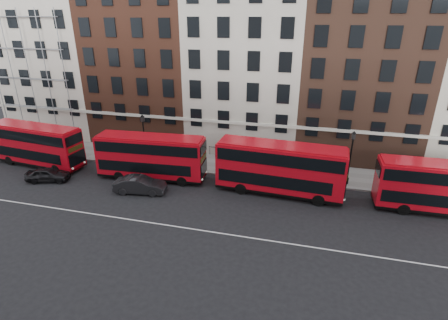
% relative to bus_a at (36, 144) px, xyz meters
% --- Properties ---
extents(ground, '(120.00, 120.00, 0.00)m').
position_rel_bus_a_xyz_m(ground, '(20.49, -5.52, -2.42)').
color(ground, black).
rests_on(ground, ground).
extents(pavement, '(80.00, 5.00, 0.15)m').
position_rel_bus_a_xyz_m(pavement, '(20.49, 4.98, -2.34)').
color(pavement, gray).
rests_on(pavement, ground).
extents(kerb, '(80.00, 0.30, 0.16)m').
position_rel_bus_a_xyz_m(kerb, '(20.49, 2.48, -2.34)').
color(kerb, gray).
rests_on(kerb, ground).
extents(road_centre_line, '(70.00, 0.12, 0.01)m').
position_rel_bus_a_xyz_m(road_centre_line, '(20.49, -7.52, -2.41)').
color(road_centre_line, white).
rests_on(road_centre_line, ground).
extents(building_terrace, '(64.00, 11.95, 22.00)m').
position_rel_bus_a_xyz_m(building_terrace, '(20.18, 12.36, 7.82)').
color(building_terrace, beige).
rests_on(building_terrace, ground).
extents(bus_a, '(10.94, 3.67, 4.51)m').
position_rel_bus_a_xyz_m(bus_a, '(0.00, 0.00, 0.00)').
color(bus_a, red).
rests_on(bus_a, ground).
extents(bus_b, '(10.80, 3.27, 4.47)m').
position_rel_bus_a_xyz_m(bus_b, '(13.42, -0.01, -0.02)').
color(bus_b, red).
rests_on(bus_b, ground).
extents(bus_c, '(11.54, 3.43, 4.79)m').
position_rel_bus_a_xyz_m(bus_c, '(26.01, -0.00, 0.15)').
color(bus_c, red).
rests_on(bus_c, ground).
extents(bus_d, '(10.47, 2.69, 4.38)m').
position_rel_bus_a_xyz_m(bus_d, '(39.32, -0.00, -0.07)').
color(bus_d, red).
rests_on(bus_d, ground).
extents(car_rear, '(4.42, 2.72, 1.41)m').
position_rel_bus_a_xyz_m(car_rear, '(3.76, -3.17, -1.72)').
color(car_rear, black).
rests_on(car_rear, ground).
extents(car_front, '(4.94, 2.39, 1.56)m').
position_rel_bus_a_xyz_m(car_front, '(13.68, -3.08, -1.64)').
color(car_front, '#232326').
rests_on(car_front, ground).
extents(lamp_post_left, '(0.44, 0.44, 5.33)m').
position_rel_bus_a_xyz_m(lamp_post_left, '(10.98, 3.59, 0.66)').
color(lamp_post_left, black).
rests_on(lamp_post_left, pavement).
extents(lamp_post_right, '(0.44, 0.44, 5.33)m').
position_rel_bus_a_xyz_m(lamp_post_right, '(32.25, 3.36, 0.66)').
color(lamp_post_right, black).
rests_on(lamp_post_right, pavement).
extents(iron_railings, '(6.60, 0.06, 1.00)m').
position_rel_bus_a_xyz_m(iron_railings, '(20.49, 7.18, -1.77)').
color(iron_railings, black).
rests_on(iron_railings, pavement).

